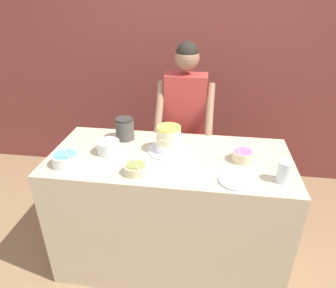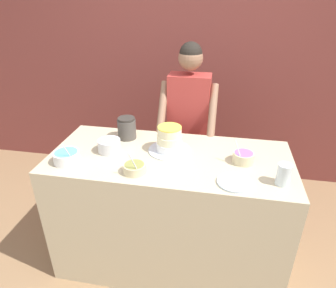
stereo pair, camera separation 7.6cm
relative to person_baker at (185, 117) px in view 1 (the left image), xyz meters
The scene contains 11 objects.
wall_back 0.86m from the person_baker, 93.64° to the left, with size 10.00×0.05×2.60m.
counter 0.80m from the person_baker, 94.81° to the right, with size 1.65×0.74×0.96m.
person_baker is the anchor object (origin of this frame).
cake 0.54m from the person_baker, 97.13° to the right, with size 0.30×0.30×0.19m.
frosting_bowl_blue 1.07m from the person_baker, 130.78° to the right, with size 0.17×0.17×0.16m.
frosting_bowl_purple 0.74m from the person_baker, 54.09° to the right, with size 0.14×0.14×0.17m.
frosting_bowl_olive 0.88m from the person_baker, 105.29° to the right, with size 0.14×0.14×0.17m.
frosting_bowl_pink 0.78m from the person_baker, 127.75° to the right, with size 0.16×0.16×0.09m.
drinking_glass 1.04m from the person_baker, 51.21° to the right, with size 0.08×0.08×0.13m.
ceramic_plate 0.94m from the person_baker, 65.97° to the right, with size 0.21×0.21×0.01m.
stoneware_jar 0.58m from the person_baker, 136.92° to the right, with size 0.14×0.14×0.17m.
Camera 1 is at (0.24, -1.39, 1.98)m, focal length 32.00 mm.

